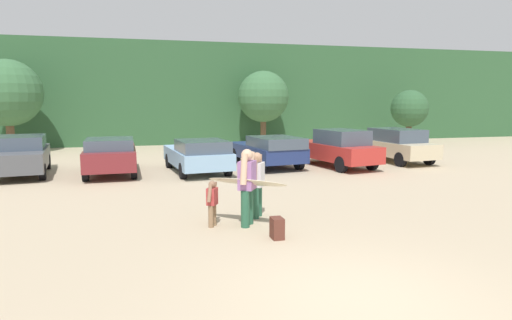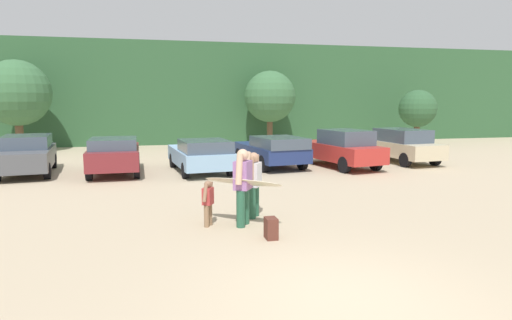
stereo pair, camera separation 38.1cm
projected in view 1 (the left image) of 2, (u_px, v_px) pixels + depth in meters
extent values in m
plane|color=tan|center=(362.00, 297.00, 6.65)|extent=(120.00, 120.00, 0.00)
cube|color=#2D5633|center=(177.00, 95.00, 34.76)|extent=(108.00, 12.00, 6.68)
cylinder|color=brown|center=(11.00, 137.00, 24.47)|extent=(0.42, 0.42, 1.76)
sphere|color=#38663D|center=(7.00, 93.00, 24.15)|extent=(3.62, 3.62, 3.62)
cylinder|color=brown|center=(263.00, 132.00, 28.98)|extent=(0.37, 0.37, 1.74)
sphere|color=#38663D|center=(263.00, 97.00, 28.68)|extent=(3.28, 3.28, 3.28)
cylinder|color=brown|center=(408.00, 134.00, 29.43)|extent=(0.37, 0.37, 1.34)
sphere|color=#2D5633|center=(410.00, 108.00, 29.21)|extent=(2.40, 2.40, 2.40)
cube|color=#4C4F54|center=(21.00, 158.00, 17.31)|extent=(2.31, 4.55, 0.72)
cube|color=#3F4C5B|center=(21.00, 142.00, 17.41)|extent=(1.93, 2.46, 0.50)
cylinder|color=black|center=(4.00, 164.00, 18.39)|extent=(0.29, 0.63, 0.61)
cylinder|color=black|center=(47.00, 162.00, 18.98)|extent=(0.29, 0.63, 0.61)
cylinder|color=black|center=(42.00, 172.00, 16.32)|extent=(0.29, 0.63, 0.61)
cube|color=maroon|center=(111.00, 157.00, 17.59)|extent=(1.97, 4.20, 0.71)
cube|color=#3F4C5B|center=(110.00, 144.00, 17.07)|extent=(1.77, 2.22, 0.40)
cylinder|color=black|center=(91.00, 162.00, 18.70)|extent=(0.24, 0.68, 0.67)
cylinder|color=black|center=(133.00, 160.00, 19.17)|extent=(0.24, 0.68, 0.67)
cylinder|color=black|center=(85.00, 172.00, 16.09)|extent=(0.24, 0.68, 0.67)
cylinder|color=black|center=(134.00, 170.00, 16.56)|extent=(0.24, 0.68, 0.67)
cube|color=#84ADD1|center=(197.00, 157.00, 18.22)|extent=(2.38, 4.68, 0.62)
cube|color=#3F4C5B|center=(202.00, 146.00, 17.22)|extent=(1.99, 2.34, 0.45)
cylinder|color=black|center=(169.00, 161.00, 19.33)|extent=(0.28, 0.63, 0.61)
cylinder|color=black|center=(208.00, 159.00, 19.94)|extent=(0.28, 0.63, 0.61)
cylinder|color=black|center=(183.00, 171.00, 16.58)|extent=(0.28, 0.63, 0.61)
cylinder|color=black|center=(228.00, 168.00, 17.19)|extent=(0.28, 0.63, 0.61)
cube|color=navy|center=(266.00, 152.00, 19.73)|extent=(2.53, 4.64, 0.59)
cube|color=#3F4C5B|center=(276.00, 142.00, 18.71)|extent=(2.10, 2.62, 0.44)
cylinder|color=black|center=(236.00, 156.00, 20.77)|extent=(0.31, 0.72, 0.69)
cylinder|color=black|center=(270.00, 154.00, 21.44)|extent=(0.31, 0.72, 0.69)
cylinder|color=black|center=(261.00, 164.00, 18.11)|extent=(0.31, 0.72, 0.69)
cylinder|color=black|center=(299.00, 161.00, 18.78)|extent=(0.31, 0.72, 0.69)
cube|color=#B72D28|center=(336.00, 151.00, 19.61)|extent=(2.48, 4.68, 0.69)
cube|color=#3F4C5B|center=(342.00, 137.00, 19.16)|extent=(1.93, 2.37, 0.62)
cylinder|color=black|center=(303.00, 156.00, 20.65)|extent=(0.33, 0.69, 0.66)
cylinder|color=black|center=(331.00, 155.00, 21.30)|extent=(0.33, 0.69, 0.66)
cylinder|color=black|center=(341.00, 164.00, 18.02)|extent=(0.33, 0.69, 0.66)
cylinder|color=black|center=(372.00, 162.00, 18.67)|extent=(0.33, 0.69, 0.66)
cube|color=beige|center=(395.00, 148.00, 21.22)|extent=(2.16, 4.54, 0.66)
cube|color=#3F4C5B|center=(397.00, 135.00, 21.04)|extent=(1.83, 2.61, 0.59)
cylinder|color=black|center=(363.00, 152.00, 22.34)|extent=(0.28, 0.65, 0.64)
cylinder|color=black|center=(389.00, 151.00, 22.89)|extent=(0.28, 0.65, 0.64)
cylinder|color=black|center=(400.00, 159.00, 19.65)|extent=(0.28, 0.65, 0.64)
cylinder|color=black|center=(429.00, 158.00, 20.19)|extent=(0.28, 0.65, 0.64)
cylinder|color=#26593F|center=(245.00, 209.00, 10.24)|extent=(0.20, 0.20, 0.86)
cylinder|color=#26593F|center=(249.00, 206.00, 10.53)|extent=(0.20, 0.20, 0.86)
cube|color=#9966A5|center=(247.00, 175.00, 10.29)|extent=(0.51, 0.55, 0.66)
sphere|color=#D8AD8C|center=(247.00, 155.00, 10.22)|extent=(0.27, 0.27, 0.27)
cylinder|color=#D8AD8C|center=(244.00, 169.00, 10.03)|extent=(0.26, 0.30, 0.71)
cylinder|color=#D8AD8C|center=(250.00, 166.00, 10.49)|extent=(0.35, 0.45, 0.69)
cylinder|color=#8C6B4C|center=(211.00, 216.00, 10.25)|extent=(0.12, 0.12, 0.51)
cylinder|color=#8C6B4C|center=(214.00, 215.00, 10.43)|extent=(0.12, 0.12, 0.51)
cube|color=#B23838|center=(212.00, 196.00, 10.28)|extent=(0.30, 0.33, 0.39)
sphere|color=#8C664C|center=(212.00, 184.00, 10.24)|extent=(0.16, 0.16, 0.16)
cylinder|color=#8C664C|center=(210.00, 193.00, 10.13)|extent=(0.19, 0.23, 0.42)
cylinder|color=#8C664C|center=(214.00, 191.00, 10.40)|extent=(0.18, 0.21, 0.42)
cylinder|color=#26593F|center=(255.00, 203.00, 11.00)|extent=(0.18, 0.18, 0.78)
cylinder|color=#26593F|center=(258.00, 201.00, 11.27)|extent=(0.18, 0.18, 0.78)
cube|color=silver|center=(257.00, 174.00, 11.04)|extent=(0.46, 0.50, 0.60)
sphere|color=tan|center=(257.00, 157.00, 10.99)|extent=(0.25, 0.25, 0.25)
cylinder|color=tan|center=(255.00, 170.00, 10.81)|extent=(0.21, 0.23, 0.64)
cylinder|color=tan|center=(259.00, 167.00, 11.23)|extent=(0.18, 0.18, 0.63)
ellipsoid|color=beige|center=(247.00, 182.00, 10.32)|extent=(1.88, 1.64, 0.28)
cube|color=#592D23|center=(277.00, 228.00, 9.43)|extent=(0.24, 0.34, 0.45)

